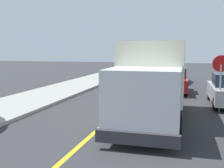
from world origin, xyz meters
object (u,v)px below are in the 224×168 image
object	(u,v)px
box_truck	(154,77)
stop_sign	(221,72)
parked_car_mid	(175,73)
parked_car_near	(174,81)

from	to	relation	value
box_truck	stop_sign	world-z (taller)	box_truck
stop_sign	parked_car_mid	bearing A→B (deg)	102.29
box_truck	parked_car_mid	bearing A→B (deg)	88.76
parked_car_mid	parked_car_near	bearing A→B (deg)	-88.38
box_truck	stop_sign	bearing A→B (deg)	38.88
box_truck	stop_sign	xyz separation A→B (m)	(2.81, 2.27, 0.09)
parked_car_near	stop_sign	xyz separation A→B (m)	(2.34, -5.46, 1.06)
parked_car_near	parked_car_mid	world-z (taller)	same
box_truck	parked_car_mid	world-z (taller)	box_truck
box_truck	stop_sign	distance (m)	3.61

